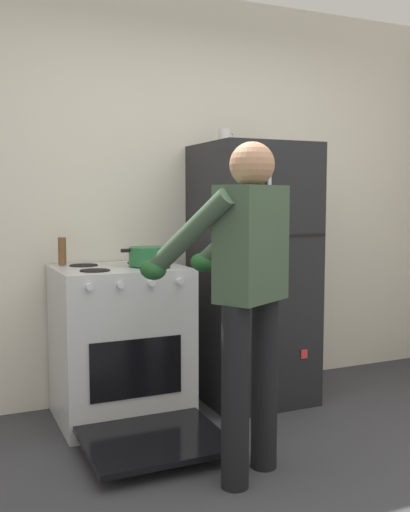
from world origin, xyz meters
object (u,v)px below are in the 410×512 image
(person_cook, at_px, (244,279))
(coffee_mug, at_px, (225,136))
(pepper_mill, at_px, (62,251))
(stove_range, at_px, (121,345))
(refrigerator, at_px, (252,273))
(red_pot, at_px, (147,256))

(person_cook, distance_m, coffee_mug, 1.35)
(pepper_mill, bearing_deg, coffee_mug, -8.30)
(pepper_mill, bearing_deg, stove_range, -36.02)
(refrigerator, xyz_separation_m, person_cook, (-0.58, -0.98, 0.11))
(coffee_mug, bearing_deg, pepper_mill, 171.70)
(refrigerator, relative_size, red_pot, 5.26)
(coffee_mug, relative_size, pepper_mill, 0.67)
(red_pot, relative_size, coffee_mug, 2.87)
(person_cook, xyz_separation_m, red_pot, (-0.17, 0.93, 0.03))
(red_pot, bearing_deg, person_cook, -79.81)
(stove_range, bearing_deg, person_cook, -71.22)
(coffee_mug, height_order, pepper_mill, coffee_mug)
(coffee_mug, bearing_deg, red_pot, -170.01)
(refrigerator, xyz_separation_m, pepper_mill, (-1.21, 0.20, 0.18))
(red_pot, bearing_deg, stove_range, 168.73)
(refrigerator, distance_m, pepper_mill, 1.23)
(refrigerator, relative_size, person_cook, 1.06)
(refrigerator, xyz_separation_m, red_pot, (-0.75, -0.05, 0.15))
(stove_range, height_order, coffee_mug, coffee_mug)
(person_cook, relative_size, pepper_mill, 9.57)
(refrigerator, relative_size, stove_range, 1.37)
(person_cook, relative_size, coffee_mug, 14.28)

